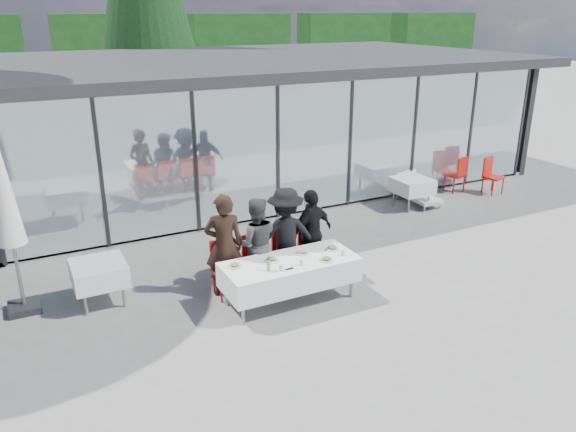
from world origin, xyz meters
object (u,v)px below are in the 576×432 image
at_px(folded_eyeglasses, 289,269).
at_px(market_umbrella, 5,200).
at_px(dining_table, 290,272).
at_px(plate_c, 303,252).
at_px(plate_a, 235,265).
at_px(diner_chair_a, 225,265).
at_px(spare_chair_b, 458,173).
at_px(diner_d, 312,233).
at_px(spare_table_left, 99,273).
at_px(diner_chair_d, 311,247).
at_px(diner_a, 224,245).
at_px(diner_c, 286,235).
at_px(lounger, 415,191).
at_px(diner_chair_b, 256,259).
at_px(diner_b, 256,243).
at_px(plate_extra, 326,259).
at_px(diner_chair_c, 286,253).
at_px(plate_b, 272,259).
at_px(spare_chair_a, 491,173).
at_px(plate_d, 333,248).
at_px(juice_bottle, 269,266).
at_px(spare_table_right, 412,186).

height_order(folded_eyeglasses, market_umbrella, market_umbrella).
relative_size(dining_table, plate_c, 8.98).
bearing_deg(plate_a, diner_chair_a, 86.57).
relative_size(folded_eyeglasses, spare_chair_b, 0.14).
height_order(diner_d, plate_a, diner_d).
bearing_deg(spare_table_left, diner_chair_a, -17.38).
bearing_deg(diner_chair_d, diner_a, -179.81).
height_order(diner_c, lounger, diner_c).
relative_size(plate_c, market_umbrella, 0.08).
xyz_separation_m(diner_c, market_umbrella, (-4.32, 0.95, 1.05)).
xyz_separation_m(diner_chair_b, diner_chair_d, (1.11, 0.00, 0.00)).
relative_size(diner_b, spare_table_left, 1.93).
distance_m(diner_a, diner_chair_d, 1.73).
distance_m(diner_a, spare_chair_b, 8.09).
relative_size(diner_d, plate_extra, 6.55).
bearing_deg(diner_chair_c, diner_chair_a, 180.00).
relative_size(plate_b, market_umbrella, 0.08).
height_order(spare_chair_a, spare_chair_b, same).
xyz_separation_m(plate_d, juice_bottle, (-1.34, -0.26, 0.06)).
bearing_deg(diner_c, plate_c, 106.87).
bearing_deg(folded_eyeglasses, diner_chair_d, 46.49).
distance_m(spare_table_left, lounger, 8.33).
xyz_separation_m(diner_d, diner_chair_d, (-0.00, 0.01, -0.29)).
relative_size(diner_a, diner_chair_b, 1.87).
bearing_deg(diner_chair_d, spare_table_right, 27.98).
bearing_deg(diner_chair_a, spare_table_left, 162.62).
relative_size(diner_b, spare_chair_a, 1.71).
relative_size(juice_bottle, spare_table_right, 0.19).
height_order(diner_c, diner_chair_c, diner_c).
bearing_deg(lounger, diner_d, -150.85).
distance_m(diner_a, plate_c, 1.34).
xyz_separation_m(juice_bottle, market_umbrella, (-3.55, 1.88, 1.09)).
height_order(dining_table, market_umbrella, market_umbrella).
height_order(diner_chair_a, diner_c, diner_c).
height_order(diner_d, spare_chair_a, diner_d).
distance_m(plate_b, juice_bottle, 0.39).
bearing_deg(juice_bottle, spare_chair_b, 25.85).
bearing_deg(spare_chair_a, spare_chair_b, 146.96).
relative_size(diner_chair_c, spare_table_left, 1.13).
distance_m(spare_chair_b, market_umbrella, 11.02).
relative_size(plate_b, plate_d, 1.00).
bearing_deg(diner_chair_a, spare_chair_b, 18.65).
distance_m(dining_table, plate_a, 0.95).
relative_size(diner_chair_b, juice_bottle, 5.91).
xyz_separation_m(juice_bottle, spare_table_right, (5.37, 3.09, -0.28)).
bearing_deg(diner_c, spare_chair_a, -149.48).
distance_m(dining_table, plate_b, 0.38).
bearing_deg(market_umbrella, diner_chair_d, -10.99).
bearing_deg(diner_chair_d, plate_b, -150.58).
height_order(diner_chair_b, plate_c, diner_chair_b).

